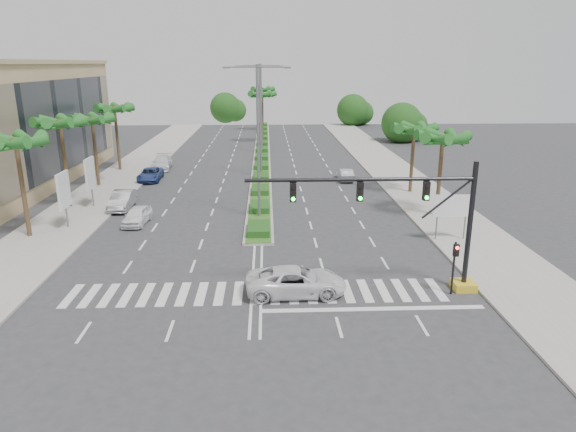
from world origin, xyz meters
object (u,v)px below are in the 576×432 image
at_px(car_parked_d, 162,163).
at_px(car_right, 345,174).
at_px(car_parked_b, 123,200).
at_px(car_parked_a, 137,216).
at_px(car_crossing, 296,281).
at_px(car_parked_c, 150,175).

distance_m(car_parked_d, car_right, 21.98).
relative_size(car_parked_b, car_right, 1.19).
relative_size(car_parked_a, car_parked_d, 0.76).
distance_m(car_parked_a, car_parked_d, 21.96).
bearing_deg(car_right, car_crossing, 75.52).
distance_m(car_parked_b, car_right, 23.26).
distance_m(car_parked_a, car_parked_b, 5.03).
relative_size(car_crossing, car_right, 1.38).
height_order(car_parked_d, car_right, car_parked_d).
bearing_deg(car_parked_a, car_parked_d, 100.35).
relative_size(car_parked_a, car_parked_b, 0.84).
bearing_deg(car_parked_b, car_parked_a, -63.86).
bearing_deg(car_parked_c, car_right, -3.26).
distance_m(car_parked_a, car_parked_c, 15.67).
xyz_separation_m(car_parked_d, car_crossing, (13.96, -35.05, -0.00)).
height_order(car_parked_a, car_parked_b, car_parked_b).
bearing_deg(car_right, car_parked_d, -19.32).
bearing_deg(car_parked_b, car_parked_d, 89.08).
xyz_separation_m(car_parked_b, car_parked_c, (0.00, 11.03, -0.11)).
bearing_deg(car_parked_b, car_parked_c, 89.08).
height_order(car_parked_a, car_parked_c, car_parked_a).
relative_size(car_parked_b, car_crossing, 0.86).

